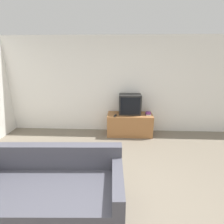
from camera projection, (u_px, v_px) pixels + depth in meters
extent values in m
plane|color=#756B5B|center=(108.00, 221.00, 2.32)|extent=(14.00, 14.00, 0.00)
cube|color=white|center=(115.00, 86.00, 4.80)|extent=(9.00, 0.06, 2.60)
cube|color=#9E6638|center=(130.00, 124.00, 4.79)|extent=(1.21, 0.53, 0.59)
cube|color=black|center=(130.00, 104.00, 4.69)|extent=(0.58, 0.38, 0.53)
cube|color=black|center=(130.00, 106.00, 4.50)|extent=(0.50, 0.01, 0.45)
cube|color=#474751|center=(48.00, 200.00, 2.35)|extent=(2.07, 1.04, 0.48)
cube|color=#474751|center=(54.00, 156.00, 2.60)|extent=(2.03, 0.25, 0.38)
cube|color=#474751|center=(117.00, 194.00, 2.32)|extent=(0.18, 0.96, 0.69)
cube|color=silver|center=(148.00, 114.00, 4.64)|extent=(0.14, 0.19, 0.03)
cube|color=#7A3884|center=(148.00, 113.00, 4.64)|extent=(0.13, 0.15, 0.02)
cube|color=#7A3884|center=(149.00, 113.00, 4.63)|extent=(0.11, 0.17, 0.03)
cube|color=black|center=(115.00, 116.00, 4.56)|extent=(0.08, 0.17, 0.02)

